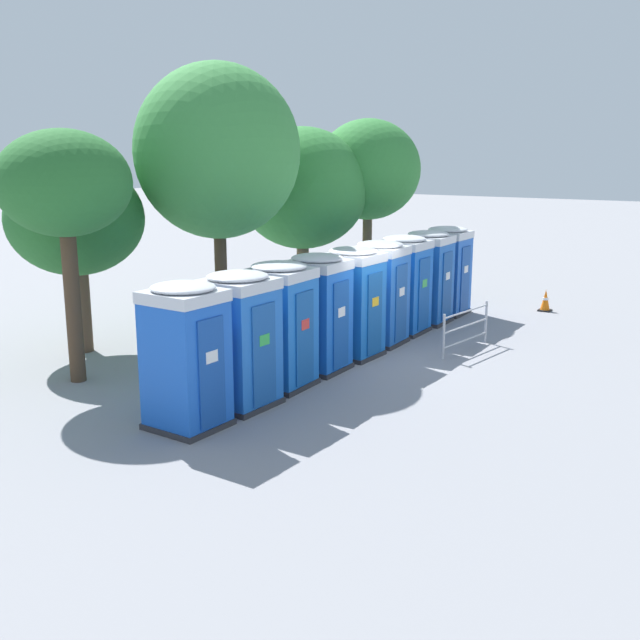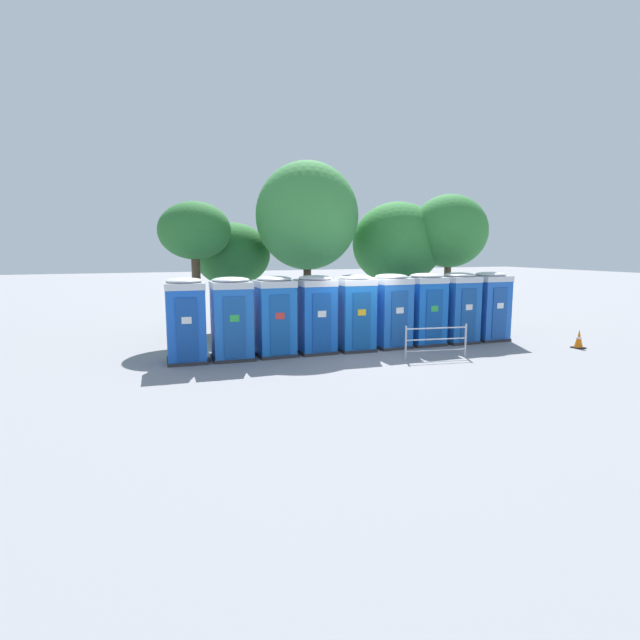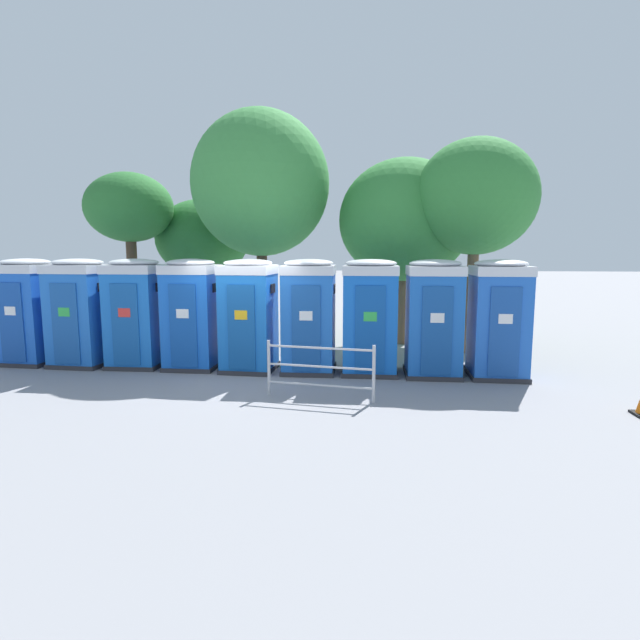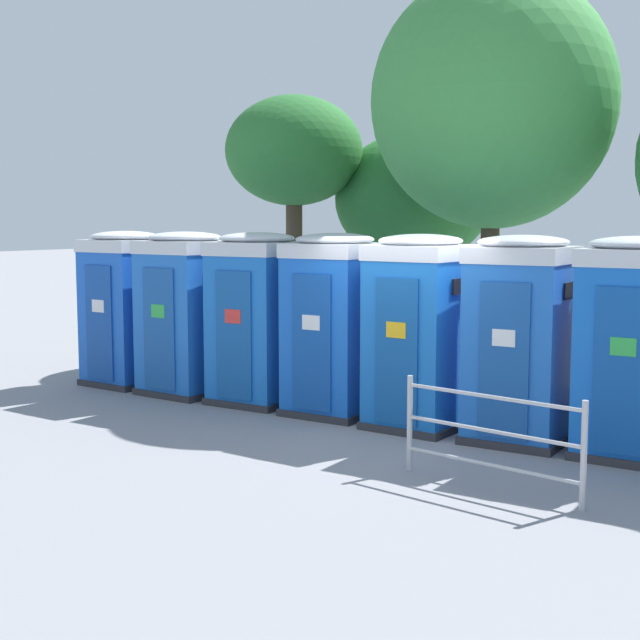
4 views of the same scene
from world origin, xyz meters
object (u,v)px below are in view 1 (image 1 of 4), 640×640
Objects in this scene: portapotty_1 at (239,339)px; portapotty_0 at (186,355)px; street_tree_0 at (75,220)px; portapotty_5 at (380,292)px; portapotty_4 at (353,302)px; street_tree_4 at (368,170)px; street_tree_2 at (64,186)px; event_barrier at (466,327)px; portapotty_2 at (280,324)px; street_tree_1 at (302,189)px; portapotty_6 at (404,284)px; portapotty_7 at (427,277)px; portapotty_8 at (447,270)px; traffic_cone at (545,301)px; portapotty_3 at (318,312)px; street_tree_3 at (217,152)px.

portapotty_0 is at bearing 176.12° from portapotty_1.
portapotty_5 is at bearing -52.80° from street_tree_0.
portapotty_4 is 6.58m from street_tree_4.
street_tree_2 reaches higher than event_barrier.
street_tree_1 is at bearing 28.81° from portapotty_2.
portapotty_4 is (5.47, -0.23, 0.00)m from portapotty_0.
street_tree_0 reaches higher than portapotty_0.
event_barrier is (6.44, -6.01, -3.42)m from street_tree_2.
portapotty_4 is 1.00× the size of portapotty_6.
portapotty_7 and portapotty_8 have the same top height.
portapotty_7 is at bearing -24.76° from street_tree_2.
portapotty_1 is 1.00× the size of portapotty_7.
event_barrier is (-0.93, -2.07, -0.72)m from portapotty_6.
traffic_cone is (5.92, -2.53, -0.97)m from portapotty_5.
portapotty_0 is at bearing 178.36° from portapotty_3.
street_tree_0 is at bearing 64.81° from portapotty_0.
traffic_cone is (7.72, -6.00, -4.31)m from street_tree_3.
portapotty_5 is (4.11, -0.16, 0.00)m from portapotty_2.
street_tree_3 is (2.50, -2.19, 1.51)m from street_tree_0.
portapotty_5 is at bearing -62.63° from street_tree_3.
street_tree_2 is (-7.37, 3.95, 2.70)m from portapotty_6.
street_tree_3 is (5.05, 3.24, 3.34)m from portapotty_0.
street_tree_2 reaches higher than portapotty_5.
event_barrier reaches higher than traffic_cone.
portapotty_0 is at bearing 178.10° from portapotty_7.
portapotty_4 is at bearing 160.88° from traffic_cone.
portapotty_0 is 9.59m from portapotty_7.
portapotty_0 and portapotty_6 have the same top height.
portapotty_1 is 5.93m from street_tree_0.
portapotty_6 is 0.38× the size of street_tree_3.
portapotty_7 reaches higher than event_barrier.
portapotty_5 is at bearing 178.15° from portapotty_7.
street_tree_4 is at bearing -20.93° from street_tree_0.
portapotty_6 is 1.00× the size of portapotty_7.
portapotty_0 is 1.00× the size of portapotty_3.
street_tree_4 is at bearing 110.59° from traffic_cone.
street_tree_3 reaches higher than event_barrier.
portapotty_1 is 5.48m from portapotty_5.
portapotty_5 is at bearing -2.20° from portapotty_2.
portapotty_2 is 10.43m from traffic_cone.
street_tree_3 reaches higher than portapotty_0.
portapotty_0 is at bearing -159.28° from street_tree_1.
event_barrier is at bearing -58.50° from street_tree_0.
portapotty_3 is at bearing -105.70° from street_tree_3.
street_tree_1 reaches higher than street_tree_0.
street_tree_2 is (-1.89, 3.78, 2.70)m from portapotty_2.
portapotty_3 is 7.71m from street_tree_4.
portapotty_5 is 2.74m from portapotty_7.
portapotty_3 is 0.48× the size of street_tree_1.
traffic_cone is at bearing -38.71° from street_tree_0.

